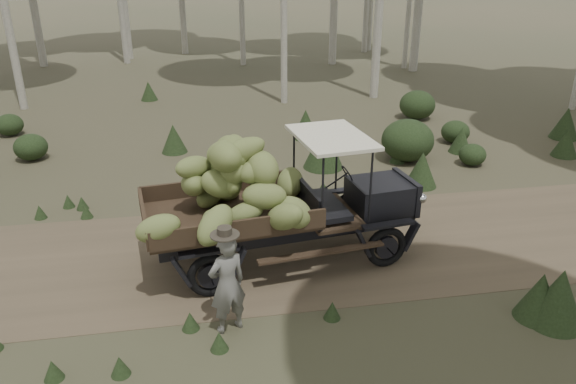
% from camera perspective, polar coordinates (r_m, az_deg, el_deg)
% --- Properties ---
extents(ground, '(120.00, 120.00, 0.00)m').
position_cam_1_polar(ground, '(10.64, -9.28, -6.65)').
color(ground, '#473D2B').
rests_on(ground, ground).
extents(dirt_track, '(70.00, 4.00, 0.01)m').
position_cam_1_polar(dirt_track, '(10.63, -9.28, -6.63)').
color(dirt_track, brown).
rests_on(dirt_track, ground).
extents(banana_truck, '(5.20, 2.78, 2.56)m').
position_cam_1_polar(banana_truck, '(9.66, -3.01, 0.27)').
color(banana_truck, black).
rests_on(banana_truck, ground).
extents(farmer, '(0.68, 0.57, 1.73)m').
position_cam_1_polar(farmer, '(8.32, -6.19, -9.18)').
color(farmer, '#615F58').
rests_on(farmer, ground).
extents(undergrowth, '(22.90, 23.22, 1.25)m').
position_cam_1_polar(undergrowth, '(11.69, -7.03, -0.96)').
color(undergrowth, '#233319').
rests_on(undergrowth, ground).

